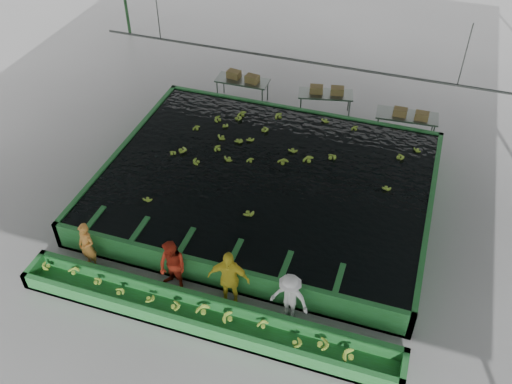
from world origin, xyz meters
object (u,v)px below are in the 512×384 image
(box_stack_mid, at_px, (327,93))
(box_stack_right, at_px, (410,117))
(packing_table_right, at_px, (405,127))
(worker_c, at_px, (229,279))
(packing_table_left, at_px, (243,90))
(sorting_trough, at_px, (204,316))
(worker_a, at_px, (87,246))
(worker_b, at_px, (173,267))
(box_stack_left, at_px, (243,80))
(worker_d, at_px, (289,299))
(packing_table_mid, at_px, (325,104))
(flotation_tank, at_px, (266,186))

(box_stack_mid, bearing_deg, box_stack_right, -13.14)
(packing_table_right, distance_m, box_stack_right, 0.51)
(worker_c, bearing_deg, packing_table_left, 100.07)
(sorting_trough, height_order, box_stack_mid, box_stack_mid)
(worker_c, relative_size, box_stack_right, 1.53)
(sorting_trough, bearing_deg, worker_a, 167.82)
(worker_b, xyz_separation_m, packing_table_right, (4.87, 8.92, -0.34))
(worker_a, xyz_separation_m, packing_table_right, (7.41, 8.92, -0.27))
(box_stack_left, bearing_deg, worker_a, -96.75)
(worker_c, xyz_separation_m, worker_d, (1.59, 0.00, -0.15))
(sorting_trough, distance_m, packing_table_mid, 10.35)
(flotation_tank, distance_m, worker_d, 4.74)
(packing_table_right, bearing_deg, worker_c, -110.45)
(worker_c, bearing_deg, box_stack_right, 61.31)
(box_stack_mid, bearing_deg, packing_table_mid, -125.81)
(worker_a, bearing_deg, worker_c, 13.41)
(sorting_trough, relative_size, worker_c, 5.44)
(worker_c, distance_m, worker_d, 1.60)
(packing_table_right, bearing_deg, worker_b, -118.65)
(sorting_trough, relative_size, worker_b, 6.04)
(worker_d, bearing_deg, worker_a, -173.52)
(packing_table_right, height_order, box_stack_right, box_stack_right)
(worker_c, bearing_deg, box_stack_left, 99.92)
(worker_a, relative_size, packing_table_mid, 0.75)
(packing_table_right, height_order, box_stack_left, box_stack_left)
(flotation_tank, relative_size, packing_table_mid, 5.00)
(worker_c, xyz_separation_m, packing_table_right, (3.33, 8.92, -0.44))
(worker_d, height_order, packing_table_left, worker_d)
(flotation_tank, relative_size, packing_table_right, 4.71)
(worker_b, distance_m, box_stack_left, 9.59)
(sorting_trough, height_order, worker_b, worker_b)
(sorting_trough, distance_m, worker_d, 2.19)
(packing_table_right, bearing_deg, packing_table_mid, 168.76)
(worker_b, relative_size, packing_table_right, 0.78)
(box_stack_mid, xyz_separation_m, box_stack_right, (3.14, -0.73, 0.06))
(worker_b, distance_m, packing_table_right, 10.17)
(sorting_trough, height_order, box_stack_right, box_stack_right)
(worker_d, distance_m, packing_table_right, 9.09)
(packing_table_mid, distance_m, box_stack_left, 3.27)
(packing_table_mid, relative_size, packing_table_right, 0.94)
(worker_c, relative_size, packing_table_left, 0.91)
(flotation_tank, bearing_deg, worker_a, -130.77)
(box_stack_mid, bearing_deg, packing_table_left, -178.61)
(packing_table_mid, bearing_deg, box_stack_mid, 54.19)
(worker_a, bearing_deg, flotation_tank, 62.64)
(packing_table_mid, xyz_separation_m, box_stack_right, (3.16, -0.70, 0.51))
(worker_a, height_order, packing_table_right, worker_a)
(packing_table_left, distance_m, box_stack_mid, 3.31)
(sorting_trough, relative_size, worker_a, 6.63)
(worker_c, height_order, box_stack_right, worker_c)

